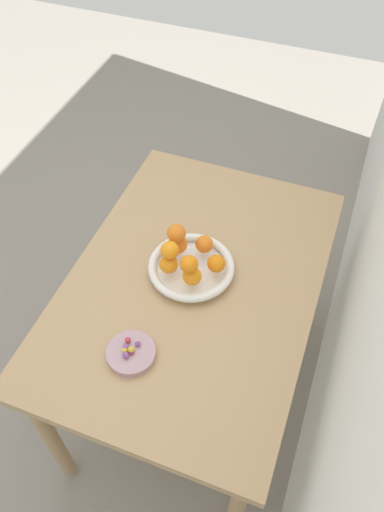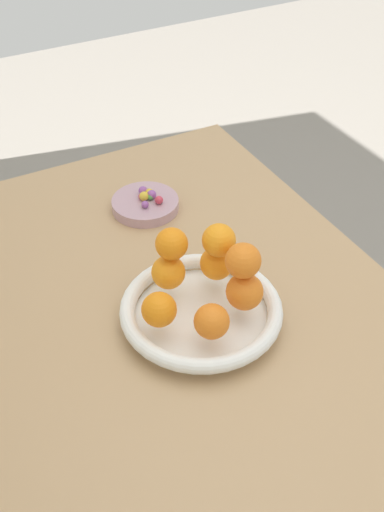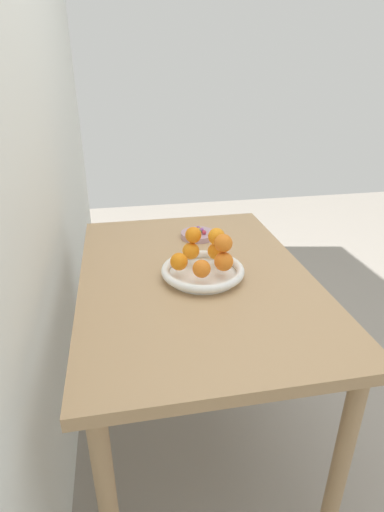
{
  "view_description": "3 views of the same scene",
  "coord_description": "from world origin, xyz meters",
  "px_view_note": "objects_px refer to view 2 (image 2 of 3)",
  "views": [
    {
      "loc": [
        0.88,
        0.33,
        1.99
      ],
      "look_at": [
        -0.0,
        -0.01,
        0.85
      ],
      "focal_mm": 35.0,
      "sensor_mm": 36.0,
      "label": 1
    },
    {
      "loc": [
        -0.69,
        0.35,
        1.52
      ],
      "look_at": [
        -0.01,
        -0.01,
        0.87
      ],
      "focal_mm": 45.0,
      "sensor_mm": 36.0,
      "label": 2
    },
    {
      "loc": [
        -1.16,
        0.23,
        1.37
      ],
      "look_at": [
        -0.04,
        0.02,
        0.82
      ],
      "focal_mm": 28.0,
      "sensor_mm": 36.0,
      "label": 3
    }
  ],
  "objects_px": {
    "candy_ball_5": "(151,196)",
    "candy_ball_6": "(149,193)",
    "candy_dish": "(145,204)",
    "orange_2": "(213,321)",
    "orange_1": "(159,310)",
    "orange_7": "(243,261)",
    "candy_ball_4": "(142,196)",
    "candy_ball_3": "(159,200)",
    "orange_4": "(217,263)",
    "orange_5": "(219,240)",
    "orange_0": "(168,272)",
    "candy_ball_7": "(144,196)",
    "fruit_bowl": "(201,311)",
    "dining_table": "(184,348)",
    "candy_ball_1": "(143,191)",
    "orange_3": "(245,292)",
    "candy_ball_2": "(145,204)",
    "candy_ball_0": "(152,195)",
    "orange_6": "(170,245)"
  },
  "relations": [
    {
      "from": "orange_0",
      "to": "candy_ball_7",
      "type": "xyz_separation_m",
      "value": [
        0.27,
        -0.08,
        -0.04
      ]
    },
    {
      "from": "orange_1",
      "to": "dining_table",
      "type": "bearing_deg",
      "value": -60.09
    },
    {
      "from": "dining_table",
      "to": "candy_ball_1",
      "type": "relative_size",
      "value": 58.86
    },
    {
      "from": "candy_ball_5",
      "to": "candy_ball_7",
      "type": "relative_size",
      "value": 0.78
    },
    {
      "from": "candy_ball_6",
      "to": "orange_3",
      "type": "bearing_deg",
      "value": 179.08
    },
    {
      "from": "candy_ball_3",
      "to": "candy_ball_4",
      "type": "relative_size",
      "value": 1.16
    },
    {
      "from": "orange_5",
      "to": "candy_ball_3",
      "type": "bearing_deg",
      "value": -3.96
    },
    {
      "from": "orange_3",
      "to": "candy_ball_2",
      "type": "distance_m",
      "value": 0.35
    },
    {
      "from": "candy_ball_3",
      "to": "candy_ball_6",
      "type": "bearing_deg",
      "value": 11.27
    },
    {
      "from": "candy_ball_0",
      "to": "candy_ball_2",
      "type": "distance_m",
      "value": 0.03
    },
    {
      "from": "fruit_bowl",
      "to": "orange_7",
      "type": "bearing_deg",
      "value": -115.3
    },
    {
      "from": "fruit_bowl",
      "to": "orange_2",
      "type": "relative_size",
      "value": 4.82
    },
    {
      "from": "orange_7",
      "to": "fruit_bowl",
      "type": "bearing_deg",
      "value": 64.7
    },
    {
      "from": "fruit_bowl",
      "to": "orange_1",
      "type": "xyz_separation_m",
      "value": [
        -0.01,
        0.08,
        0.05
      ]
    },
    {
      "from": "orange_5",
      "to": "candy_ball_6",
      "type": "height_order",
      "value": "orange_5"
    },
    {
      "from": "orange_0",
      "to": "candy_ball_2",
      "type": "distance_m",
      "value": 0.26
    },
    {
      "from": "candy_ball_5",
      "to": "candy_ball_6",
      "type": "xyz_separation_m",
      "value": [
        0.01,
        -0.0,
        0.0
      ]
    },
    {
      "from": "candy_dish",
      "to": "orange_2",
      "type": "xyz_separation_m",
      "value": [
        -0.4,
        0.07,
        0.06
      ]
    },
    {
      "from": "orange_1",
      "to": "orange_6",
      "type": "relative_size",
      "value": 1.04
    },
    {
      "from": "candy_ball_4",
      "to": "candy_ball_6",
      "type": "xyz_separation_m",
      "value": [
        0.0,
        -0.02,
        0.0
      ]
    },
    {
      "from": "orange_2",
      "to": "candy_ball_1",
      "type": "height_order",
      "value": "orange_2"
    },
    {
      "from": "candy_ball_2",
      "to": "dining_table",
      "type": "bearing_deg",
      "value": 168.07
    },
    {
      "from": "orange_1",
      "to": "orange_2",
      "type": "relative_size",
      "value": 1.01
    },
    {
      "from": "orange_4",
      "to": "candy_ball_7",
      "type": "bearing_deg",
      "value": 1.05
    },
    {
      "from": "fruit_bowl",
      "to": "orange_4",
      "type": "relative_size",
      "value": 4.71
    },
    {
      "from": "orange_1",
      "to": "candy_ball_6",
      "type": "relative_size",
      "value": 3.23
    },
    {
      "from": "fruit_bowl",
      "to": "candy_ball_0",
      "type": "bearing_deg",
      "value": -11.27
    },
    {
      "from": "orange_0",
      "to": "candy_ball_0",
      "type": "xyz_separation_m",
      "value": [
        0.27,
        -0.09,
        -0.04
      ]
    },
    {
      "from": "orange_2",
      "to": "candy_ball_5",
      "type": "distance_m",
      "value": 0.41
    },
    {
      "from": "orange_4",
      "to": "orange_5",
      "type": "relative_size",
      "value": 1.02
    },
    {
      "from": "candy_ball_4",
      "to": "candy_ball_3",
      "type": "bearing_deg",
      "value": -139.71
    },
    {
      "from": "orange_7",
      "to": "candy_ball_4",
      "type": "height_order",
      "value": "orange_7"
    },
    {
      "from": "orange_5",
      "to": "candy_ball_4",
      "type": "relative_size",
      "value": 3.81
    },
    {
      "from": "orange_2",
      "to": "orange_3",
      "type": "bearing_deg",
      "value": -67.57
    },
    {
      "from": "candy_ball_5",
      "to": "candy_ball_6",
      "type": "relative_size",
      "value": 0.87
    },
    {
      "from": "orange_3",
      "to": "candy_ball_4",
      "type": "bearing_deg",
      "value": 1.85
    },
    {
      "from": "candy_dish",
      "to": "orange_1",
      "type": "relative_size",
      "value": 2.43
    },
    {
      "from": "candy_ball_0",
      "to": "candy_ball_4",
      "type": "relative_size",
      "value": 1.3
    },
    {
      "from": "orange_1",
      "to": "candy_ball_7",
      "type": "bearing_deg",
      "value": -20.67
    },
    {
      "from": "candy_dish",
      "to": "orange_3",
      "type": "relative_size",
      "value": 2.25
    },
    {
      "from": "candy_ball_1",
      "to": "candy_ball_4",
      "type": "xyz_separation_m",
      "value": [
        -0.02,
        0.01,
        -0.0
      ]
    },
    {
      "from": "candy_ball_5",
      "to": "candy_dish",
      "type": "bearing_deg",
      "value": 71.1
    },
    {
      "from": "orange_4",
      "to": "orange_7",
      "type": "distance_m",
      "value": 0.1
    },
    {
      "from": "fruit_bowl",
      "to": "candy_ball_6",
      "type": "xyz_separation_m",
      "value": [
        0.34,
        -0.07,
        0.01
      ]
    },
    {
      "from": "fruit_bowl",
      "to": "candy_ball_6",
      "type": "distance_m",
      "value": 0.35
    },
    {
      "from": "dining_table",
      "to": "candy_ball_5",
      "type": "xyz_separation_m",
      "value": [
        0.3,
        -0.08,
        0.12
      ]
    },
    {
      "from": "candy_ball_5",
      "to": "candy_ball_1",
      "type": "bearing_deg",
      "value": 14.66
    },
    {
      "from": "orange_3",
      "to": "orange_4",
      "type": "distance_m",
      "value": 0.08
    },
    {
      "from": "orange_2",
      "to": "fruit_bowl",
      "type": "bearing_deg",
      "value": -13.36
    },
    {
      "from": "candy_dish",
      "to": "candy_ball_1",
      "type": "relative_size",
      "value": 7.38
    }
  ]
}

